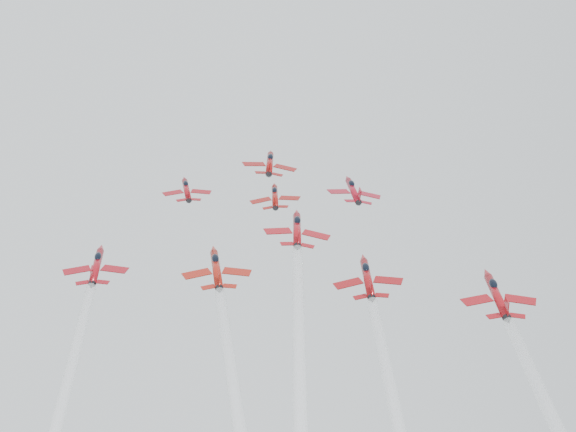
{
  "coord_description": "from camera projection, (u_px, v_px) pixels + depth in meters",
  "views": [
    {
      "loc": [
        -8.94,
        -110.12,
        128.52
      ],
      "look_at": [
        0.0,
        2.0,
        158.04
      ],
      "focal_mm": 45.0,
      "sensor_mm": 36.0,
      "label": 1
    }
  ],
  "objects": [
    {
      "name": "jet_lead",
      "position": [
        270.0,
        163.0,
        139.02
      ],
      "size": [
        10.54,
        12.73,
        10.38
      ],
      "rotation": [
        0.68,
        0.1,
        -0.01
      ],
      "color": "#990F0E"
    },
    {
      "name": "jet_row2_left",
      "position": [
        187.0,
        189.0,
        124.94
      ],
      "size": [
        8.44,
        10.19,
        8.31
      ],
      "rotation": [
        0.68,
        -0.1,
        0.11
      ],
      "color": "#A00F18"
    },
    {
      "name": "jet_row2_center",
      "position": [
        275.0,
        196.0,
        124.12
      ],
      "size": [
        8.71,
        10.52,
        8.57
      ],
      "rotation": [
        0.68,
        -0.08,
        -0.1
      ],
      "color": "#9C130E"
    },
    {
      "name": "jet_row2_right",
      "position": [
        353.0,
        190.0,
        128.52
      ],
      "size": [
        9.79,
        11.82,
        9.64
      ],
      "rotation": [
        0.68,
        0.06,
        0.09
      ],
      "color": "#A70F21"
    }
  ]
}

